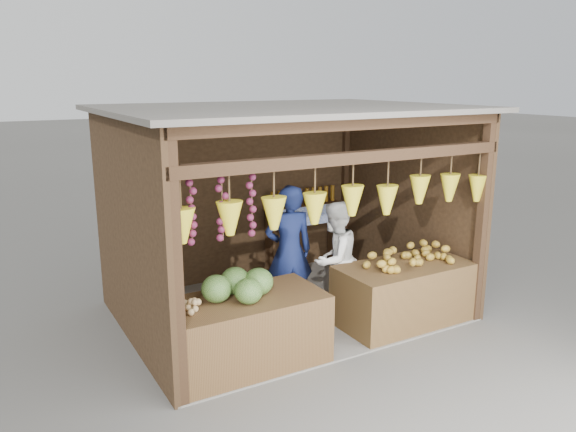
{
  "coord_description": "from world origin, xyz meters",
  "views": [
    {
      "loc": [
        -3.41,
        -6.01,
        2.97
      ],
      "look_at": [
        -0.03,
        -0.1,
        1.31
      ],
      "focal_mm": 35.0,
      "sensor_mm": 36.0,
      "label": 1
    }
  ],
  "objects_px": {
    "counter_left": "(243,333)",
    "man_standing": "(289,251)",
    "woman_standing": "(334,260)",
    "counter_right": "(404,294)",
    "vendor_seated": "(156,269)"
  },
  "relations": [
    {
      "from": "counter_right",
      "to": "woman_standing",
      "type": "xyz_separation_m",
      "value": [
        -0.62,
        0.63,
        0.37
      ]
    },
    {
      "from": "man_standing",
      "to": "woman_standing",
      "type": "height_order",
      "value": "man_standing"
    },
    {
      "from": "man_standing",
      "to": "counter_right",
      "type": "bearing_deg",
      "value": 152.51
    },
    {
      "from": "counter_left",
      "to": "woman_standing",
      "type": "relative_size",
      "value": 1.16
    },
    {
      "from": "man_standing",
      "to": "woman_standing",
      "type": "xyz_separation_m",
      "value": [
        0.5,
        -0.29,
        -0.11
      ]
    },
    {
      "from": "woman_standing",
      "to": "man_standing",
      "type": "bearing_deg",
      "value": -51.24
    },
    {
      "from": "woman_standing",
      "to": "vendor_seated",
      "type": "xyz_separation_m",
      "value": [
        -2.11,
        0.63,
        0.05
      ]
    },
    {
      "from": "man_standing",
      "to": "vendor_seated",
      "type": "height_order",
      "value": "man_standing"
    },
    {
      "from": "man_standing",
      "to": "woman_standing",
      "type": "relative_size",
      "value": 1.14
    },
    {
      "from": "counter_right",
      "to": "woman_standing",
      "type": "distance_m",
      "value": 0.96
    },
    {
      "from": "counter_left",
      "to": "man_standing",
      "type": "bearing_deg",
      "value": 40.48
    },
    {
      "from": "counter_left",
      "to": "woman_standing",
      "type": "xyz_separation_m",
      "value": [
        1.59,
        0.64,
        0.37
      ]
    },
    {
      "from": "counter_right",
      "to": "woman_standing",
      "type": "relative_size",
      "value": 1.11
    },
    {
      "from": "man_standing",
      "to": "vendor_seated",
      "type": "xyz_separation_m",
      "value": [
        -1.62,
        0.34,
        -0.06
      ]
    },
    {
      "from": "vendor_seated",
      "to": "woman_standing",
      "type": "bearing_deg",
      "value": -155.98
    }
  ]
}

